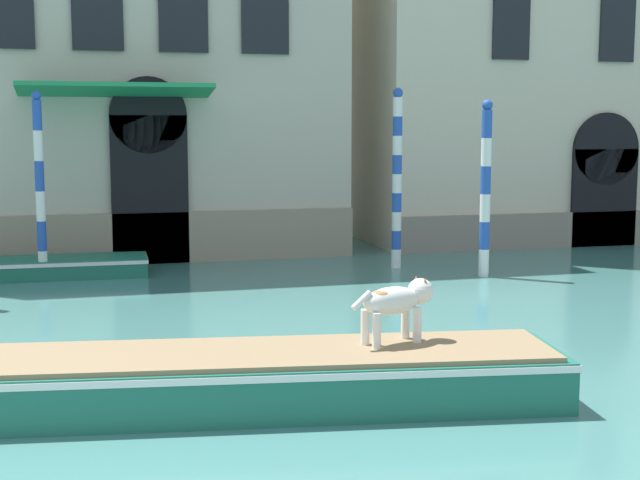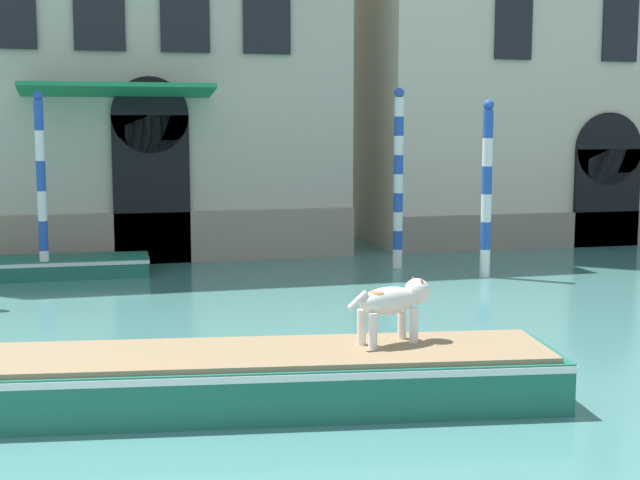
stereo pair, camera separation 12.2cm
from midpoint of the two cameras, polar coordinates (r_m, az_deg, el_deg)
name	(u,v)px [view 2 (the right image)]	position (r m, az deg, el deg)	size (l,w,h in m)	color
palazzo_left	(97,14)	(25.00, -13.94, 13.87)	(12.41, 7.40, 12.59)	#BCB29E
boat_foreground	(187,379)	(10.76, -8.21, -8.79)	(9.09, 2.93, 0.68)	#1E6651
dog_on_deck	(394,301)	(10.97, 5.06, -3.93)	(1.16, 0.57, 0.79)	silver
boat_moored_near_palazzo	(43,267)	(20.72, -17.17, -1.65)	(4.68, 1.53, 0.42)	#1E6651
mooring_pole_0	(487,188)	(19.95, 10.79, 3.27)	(0.24, 0.24, 3.90)	white
mooring_pole_3	(41,186)	(20.06, -17.24, 3.33)	(0.20, 0.20, 4.07)	white
mooring_pole_5	(398,178)	(20.92, 5.20, 3.97)	(0.23, 0.23, 4.21)	white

